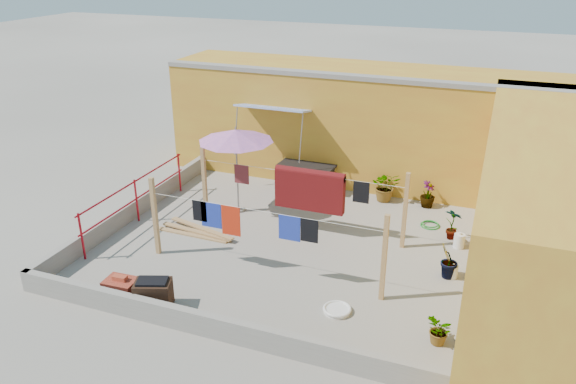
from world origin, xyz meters
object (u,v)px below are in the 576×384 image
object	(u,v)px
patio_umbrella	(236,136)
green_hose	(430,225)
white_basin	(337,310)
water_jug_a	(453,272)
water_jug_b	(459,241)
plant_back_a	(386,186)
brazier	(153,294)
brick_stack	(121,289)
outdoor_table	(307,167)

from	to	relation	value
patio_umbrella	green_hose	size ratio (longest dim) A/B	4.72
white_basin	water_jug_a	distance (m)	2.74
patio_umbrella	white_basin	bearing A→B (deg)	-42.79
white_basin	water_jug_b	bearing A→B (deg)	60.72
plant_back_a	patio_umbrella	bearing A→B (deg)	-150.04
plant_back_a	white_basin	bearing A→B (deg)	-87.59
brazier	patio_umbrella	bearing A→B (deg)	94.81
brick_stack	white_basin	size ratio (longest dim) A/B	1.17
brazier	plant_back_a	world-z (taller)	plant_back_a
plant_back_a	green_hose	bearing A→B (deg)	-39.25
plant_back_a	brick_stack	bearing A→B (deg)	-120.36
brazier	water_jug_b	xyz separation A→B (m)	(5.12, 4.43, -0.12)
brazier	water_jug_b	world-z (taller)	brazier
outdoor_table	water_jug_a	size ratio (longest dim) A/B	5.01
patio_umbrella	white_basin	xyz separation A→B (m)	(3.62, -3.35, -1.96)
brick_stack	white_basin	xyz separation A→B (m)	(3.97, 1.09, -0.18)
patio_umbrella	outdoor_table	distance (m)	2.65
brazier	white_basin	distance (m)	3.44
brick_stack	white_basin	world-z (taller)	brick_stack
outdoor_table	water_jug_a	distance (m)	5.48
brick_stack	plant_back_a	world-z (taller)	plant_back_a
patio_umbrella	plant_back_a	bearing A→B (deg)	29.96
brick_stack	water_jug_b	bearing A→B (deg)	37.14
outdoor_table	water_jug_b	xyz separation A→B (m)	(4.33, -1.97, -0.49)
green_hose	outdoor_table	bearing A→B (deg)	162.87
patio_umbrella	water_jug_b	xyz separation A→B (m)	(5.50, -0.01, -1.84)
brick_stack	outdoor_table	bearing A→B (deg)	76.65
outdoor_table	brick_stack	bearing A→B (deg)	-103.35
patio_umbrella	plant_back_a	world-z (taller)	patio_umbrella
outdoor_table	water_jug_b	size ratio (longest dim) A/B	4.19
outdoor_table	brick_stack	world-z (taller)	outdoor_table
outdoor_table	water_jug_b	distance (m)	4.78
brazier	white_basin	size ratio (longest dim) A/B	1.45
patio_umbrella	water_jug_b	world-z (taller)	patio_umbrella
patio_umbrella	water_jug_b	size ratio (longest dim) A/B	5.87
outdoor_table	white_basin	world-z (taller)	outdoor_table
green_hose	plant_back_a	xyz separation A→B (m)	(-1.35, 1.10, 0.39)
white_basin	water_jug_b	world-z (taller)	water_jug_b
brazier	green_hose	bearing A→B (deg)	50.43
outdoor_table	white_basin	distance (m)	5.88
brazier	white_basin	xyz separation A→B (m)	(3.25, 1.09, -0.24)
outdoor_table	plant_back_a	size ratio (longest dim) A/B	1.91
outdoor_table	green_hose	distance (m)	3.80
outdoor_table	green_hose	world-z (taller)	outdoor_table
brick_stack	water_jug_a	distance (m)	6.61
white_basin	plant_back_a	bearing A→B (deg)	92.41
brazier	outdoor_table	bearing A→B (deg)	82.91
brick_stack	water_jug_a	world-z (taller)	brick_stack
patio_umbrella	brazier	world-z (taller)	patio_umbrella
patio_umbrella	water_jug_a	size ratio (longest dim) A/B	7.02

